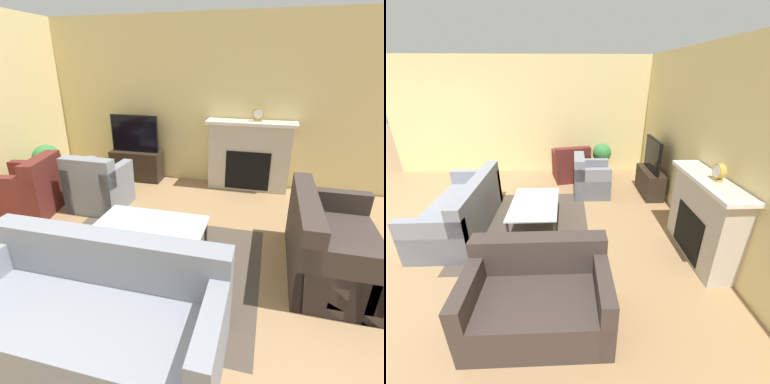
{
  "view_description": "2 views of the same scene",
  "coord_description": "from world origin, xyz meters",
  "views": [
    {
      "loc": [
        1.24,
        -0.37,
        2.0
      ],
      "look_at": [
        0.48,
        2.6,
        0.66
      ],
      "focal_mm": 28.0,
      "sensor_mm": 36.0,
      "label": 1
    },
    {
      "loc": [
        3.82,
        2.73,
        2.29
      ],
      "look_at": [
        0.29,
        2.88,
        0.67
      ],
      "focal_mm": 24.0,
      "sensor_mm": 36.0,
      "label": 2
    }
  ],
  "objects": [
    {
      "name": "wall_back",
      "position": [
        0.0,
        4.7,
        1.35
      ],
      "size": [
        8.15,
        0.06,
        2.7
      ],
      "color": "beige",
      "rests_on": "ground_plane"
    },
    {
      "name": "area_rug",
      "position": [
        0.11,
        2.06,
        0.0
      ],
      "size": [
        2.38,
        1.95,
        0.0
      ],
      "color": "#4C4238",
      "rests_on": "ground_plane"
    },
    {
      "name": "fireplace",
      "position": [
        0.97,
        4.5,
        0.6
      ],
      "size": [
        1.42,
        0.4,
        1.14
      ],
      "color": "#BCB2A3",
      "rests_on": "ground_plane"
    },
    {
      "name": "tv_stand",
      "position": [
        -1.02,
        4.41,
        0.26
      ],
      "size": [
        0.91,
        0.36,
        0.53
      ],
      "color": "#2D2319",
      "rests_on": "ground_plane"
    },
    {
      "name": "tv",
      "position": [
        -1.02,
        4.41,
        0.85
      ],
      "size": [
        0.85,
        0.06,
        0.64
      ],
      "color": "black",
      "rests_on": "tv_stand"
    },
    {
      "name": "couch_sectional",
      "position": [
        0.13,
        1.04,
        0.29
      ],
      "size": [
        1.93,
        0.86,
        0.82
      ],
      "color": "gray",
      "rests_on": "ground_plane"
    },
    {
      "name": "couch_loveseat",
      "position": [
        1.95,
        2.43,
        0.29
      ],
      "size": [
        0.85,
        1.36,
        0.82
      ],
      "rotation": [
        0.0,
        0.0,
        1.57
      ],
      "color": "#3D332D",
      "rests_on": "ground_plane"
    },
    {
      "name": "armchair_by_window",
      "position": [
        -1.94,
        2.8,
        0.3
      ],
      "size": [
        0.89,
        0.91,
        0.82
      ],
      "rotation": [
        0.0,
        0.0,
        -1.37
      ],
      "color": "#5B231E",
      "rests_on": "ground_plane"
    },
    {
      "name": "armchair_accent",
      "position": [
        -1.07,
        3.18,
        0.31
      ],
      "size": [
        0.76,
        0.73,
        0.82
      ],
      "rotation": [
        0.0,
        0.0,
        3.12
      ],
      "color": "gray",
      "rests_on": "ground_plane"
    },
    {
      "name": "coffee_table",
      "position": [
        0.11,
        2.18,
        0.38
      ],
      "size": [
        1.18,
        0.75,
        0.41
      ],
      "color": "#333338",
      "rests_on": "ground_plane"
    },
    {
      "name": "potted_plant",
      "position": [
        -2.2,
        3.56,
        0.47
      ],
      "size": [
        0.45,
        0.45,
        0.78
      ],
      "color": "#47474C",
      "rests_on": "ground_plane"
    },
    {
      "name": "mantel_clock",
      "position": [
        1.06,
        4.5,
        1.25
      ],
      "size": [
        0.18,
        0.07,
        0.21
      ],
      "color": "#B79338",
      "rests_on": "fireplace"
    }
  ]
}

